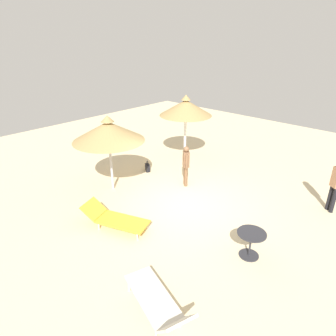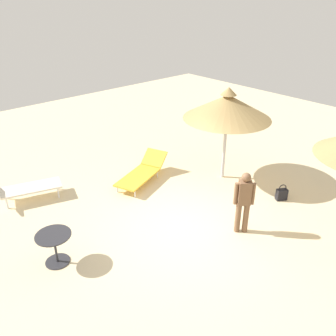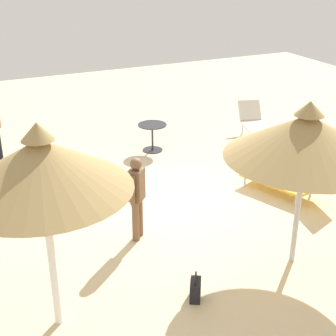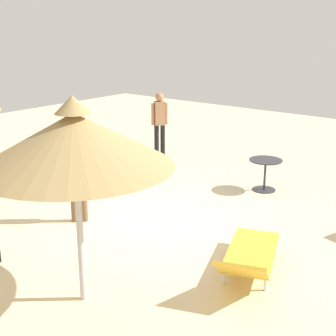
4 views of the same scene
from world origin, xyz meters
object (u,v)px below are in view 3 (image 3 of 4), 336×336
at_px(handbag, 195,289).
at_px(person_standing_center, 137,194).
at_px(lounge_chair_far_right, 256,125).
at_px(side_table_round, 152,132).
at_px(lounge_chair_back, 289,182).
at_px(parasol_umbrella_front, 41,165).
at_px(parasol_umbrella_edge, 307,136).

bearing_deg(handbag, person_standing_center, -86.00).
bearing_deg(handbag, lounge_chair_far_right, -131.49).
distance_m(person_standing_center, side_table_round, 4.18).
xyz_separation_m(lounge_chair_back, handbag, (3.33, 2.14, -0.13)).
relative_size(lounge_chair_far_right, person_standing_center, 1.31).
relative_size(parasol_umbrella_front, side_table_round, 4.04).
distance_m(parasol_umbrella_edge, lounge_chair_far_right, 5.99).
bearing_deg(side_table_round, lounge_chair_far_right, 171.70).
height_order(lounge_chair_far_right, side_table_round, lounge_chair_far_right).
xyz_separation_m(person_standing_center, handbag, (-0.14, 1.94, -0.70)).
height_order(parasol_umbrella_front, lounge_chair_far_right, parasol_umbrella_front).
height_order(person_standing_center, side_table_round, person_standing_center).
bearing_deg(handbag, side_table_round, -107.28).
xyz_separation_m(lounge_chair_back, side_table_round, (1.58, -3.50, 0.18)).
height_order(parasol_umbrella_edge, lounge_chair_back, parasol_umbrella_edge).
distance_m(parasol_umbrella_edge, side_table_round, 5.72).
bearing_deg(parasol_umbrella_front, lounge_chair_back, -161.37).
height_order(lounge_chair_back, side_table_round, side_table_round).
distance_m(parasol_umbrella_front, lounge_chair_far_right, 8.42).
bearing_deg(handbag, parasol_umbrella_front, -10.35).
xyz_separation_m(lounge_chair_far_right, lounge_chair_back, (1.29, 3.08, -0.09)).
height_order(parasol_umbrella_front, person_standing_center, parasol_umbrella_front).
distance_m(parasol_umbrella_front, person_standing_center, 2.85).
relative_size(person_standing_center, side_table_round, 2.13).
relative_size(parasol_umbrella_front, lounge_chair_back, 1.40).
distance_m(parasol_umbrella_edge, lounge_chair_back, 3.07).
height_order(parasol_umbrella_edge, side_table_round, parasol_umbrella_edge).
xyz_separation_m(parasol_umbrella_front, handbag, (-1.95, 0.36, -2.22)).
bearing_deg(lounge_chair_far_right, lounge_chair_back, 67.30).
bearing_deg(lounge_chair_far_right, person_standing_center, 34.65).
distance_m(lounge_chair_far_right, lounge_chair_back, 3.34).
bearing_deg(parasol_umbrella_front, parasol_umbrella_edge, 177.49).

